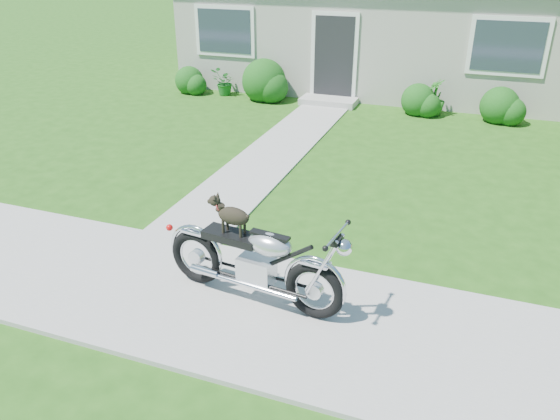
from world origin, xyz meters
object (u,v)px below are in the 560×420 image
object	(u,v)px
potted_plant_left	(224,82)
motorcycle_with_dog	(255,260)
potted_plant_right	(435,97)
house	(416,4)

from	to	relation	value
potted_plant_left	motorcycle_with_dog	distance (m)	9.53
potted_plant_left	motorcycle_with_dog	bearing A→B (deg)	-62.30
potted_plant_left	potted_plant_right	bearing A→B (deg)	0.00
house	motorcycle_with_dog	distance (m)	11.99
house	motorcycle_with_dog	world-z (taller)	house
house	potted_plant_left	bearing A→B (deg)	-141.81
potted_plant_left	motorcycle_with_dog	xyz separation A→B (m)	(4.43, -8.43, 0.21)
house	potted_plant_left	size ratio (longest dim) A/B	18.13
motorcycle_with_dog	potted_plant_left	bearing A→B (deg)	124.52
potted_plant_left	potted_plant_right	world-z (taller)	potted_plant_right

